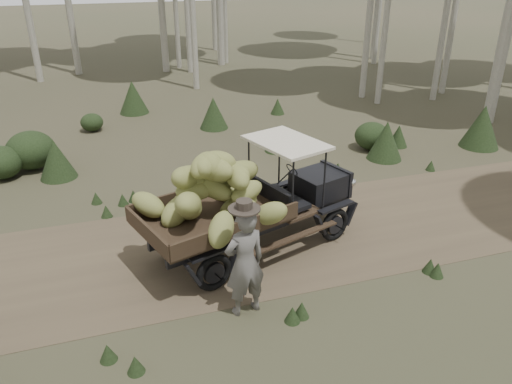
% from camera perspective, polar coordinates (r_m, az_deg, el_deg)
% --- Properties ---
extents(ground, '(120.00, 120.00, 0.00)m').
position_cam_1_polar(ground, '(10.72, 0.37, -5.58)').
color(ground, '#473D2B').
rests_on(ground, ground).
extents(dirt_track, '(70.00, 4.00, 0.01)m').
position_cam_1_polar(dirt_track, '(10.72, 0.37, -5.56)').
color(dirt_track, brown).
rests_on(dirt_track, ground).
extents(banana_truck, '(4.96, 3.15, 2.39)m').
position_cam_1_polar(banana_truck, '(9.62, -2.58, -0.21)').
color(banana_truck, black).
rests_on(banana_truck, ground).
extents(farmer, '(0.78, 0.60, 2.12)m').
position_cam_1_polar(farmer, '(8.23, -1.28, -7.97)').
color(farmer, '#5B5753').
rests_on(farmer, ground).
extents(undergrowth, '(23.86, 22.50, 1.34)m').
position_cam_1_polar(undergrowth, '(9.96, -3.91, -4.63)').
color(undergrowth, '#233319').
rests_on(undergrowth, ground).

